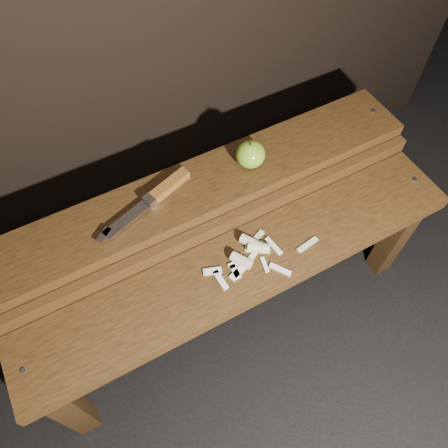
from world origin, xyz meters
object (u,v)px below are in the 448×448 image
bench_front_tier (246,278)px  apple (250,154)px  bench_rear_tier (206,203)px  knife (159,194)px

bench_front_tier → apple: size_ratio=14.48×
bench_rear_tier → knife: (-0.12, 0.02, 0.10)m
bench_front_tier → bench_rear_tier: (0.00, 0.23, 0.06)m
bench_rear_tier → knife: size_ratio=4.23×
bench_rear_tier → apple: size_ratio=14.48×
apple → bench_rear_tier: bearing=-178.2°
bench_rear_tier → knife: bearing=171.3°
bench_rear_tier → apple: (0.14, 0.00, 0.12)m
bench_front_tier → knife: 0.32m
apple → knife: apple is taller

